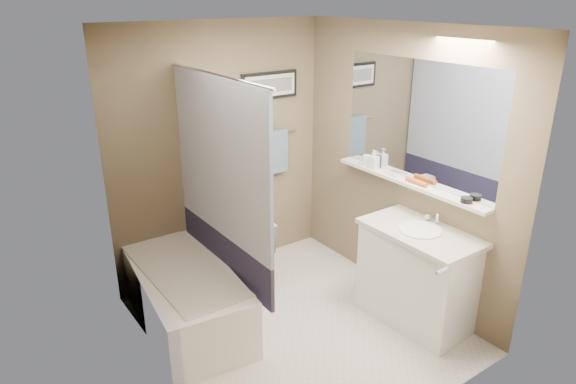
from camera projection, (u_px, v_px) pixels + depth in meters
ground at (298, 324)px, 4.32m from camera, size 2.50×2.50×0.00m
ceiling at (301, 29)px, 3.46m from camera, size 2.20×2.50×0.04m
wall_back at (222, 153)px, 4.82m from camera, size 2.20×0.04×2.40m
wall_front at (426, 255)px, 2.95m from camera, size 2.20×0.04×2.40m
wall_left at (165, 227)px, 3.31m from camera, size 0.04×2.50×2.40m
wall_right at (399, 166)px, 4.47m from camera, size 0.04×2.50×2.40m
tile_surround at (139, 228)px, 3.75m from camera, size 0.02×1.55×2.00m
curtain_rod at (216, 75)px, 3.75m from camera, size 0.02×1.55×0.02m
curtain_upper at (220, 160)px, 3.98m from camera, size 0.03×1.45×1.28m
curtain_lower at (225, 253)px, 4.28m from camera, size 0.03×1.45×0.36m
mirror at (417, 122)px, 4.21m from camera, size 0.02×1.60×1.00m
shelf at (407, 182)px, 4.37m from camera, size 0.12×1.60×0.03m
towel_bar at (271, 135)px, 5.07m from camera, size 0.60×0.02×0.02m
towel at (272, 152)px, 5.12m from camera, size 0.34×0.05×0.44m
art_frame at (270, 86)px, 4.91m from camera, size 0.62×0.02×0.26m
art_mat at (270, 86)px, 4.90m from camera, size 0.56×0.00×0.20m
art_image at (271, 86)px, 4.90m from camera, size 0.50×0.00×0.13m
door at (482, 259)px, 3.31m from camera, size 0.80×0.02×2.00m
door_handle at (442, 271)px, 3.17m from camera, size 0.10×0.02×0.02m
bathtub at (185, 296)px, 4.27m from camera, size 0.86×1.57×0.50m
tub_rim at (183, 270)px, 4.18m from camera, size 0.56×1.36×0.02m
toilet at (243, 247)px, 4.90m from camera, size 0.41×0.68×0.68m
vanity at (417, 278)px, 4.25m from camera, size 0.55×0.93×0.80m
countertop at (421, 233)px, 4.10m from camera, size 0.54×0.96×0.04m
sink_basin at (420, 230)px, 4.08m from camera, size 0.34×0.34×0.01m
faucet_spout at (437, 219)px, 4.17m from camera, size 0.02×0.02×0.10m
faucet_knob at (428, 217)px, 4.26m from camera, size 0.05×0.05×0.05m
candle_bowl_near at (466, 200)px, 3.90m from camera, size 0.09×0.09×0.04m
hair_brush_front at (416, 182)px, 4.28m from camera, size 0.04×0.22×0.04m
pink_comb at (391, 174)px, 4.51m from camera, size 0.05×0.16×0.01m
glass_jar at (367, 161)px, 4.73m from camera, size 0.08×0.08×0.10m
soap_bottle at (374, 159)px, 4.65m from camera, size 0.08×0.09×0.17m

